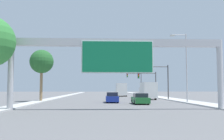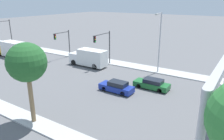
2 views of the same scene
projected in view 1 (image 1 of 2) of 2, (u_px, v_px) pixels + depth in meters
sidewalk_right at (150, 96)px, 65.69m from camera, size 3.00×120.00×0.15m
median_strip_left at (66, 96)px, 64.77m from camera, size 2.00×120.00×0.15m
sign_gantry at (117, 54)px, 23.66m from camera, size 20.44×0.73×6.71m
car_near_right at (140, 99)px, 32.21m from camera, size 1.82×4.76×1.39m
car_mid_center at (112, 98)px, 35.46m from camera, size 1.72×4.57×1.45m
truck_box_primary at (148, 91)px, 45.91m from camera, size 2.30×7.24×3.10m
truck_box_secondary at (121, 90)px, 63.43m from camera, size 2.48×7.13×3.28m
traffic_light_near_intersection at (159, 76)px, 43.96m from camera, size 4.87×0.32×6.13m
traffic_light_mid_block at (149, 80)px, 53.90m from camera, size 4.18×0.32×5.55m
traffic_light_far_intersection at (136, 80)px, 73.88m from camera, size 4.60×0.32×6.68m
palm_tree_background at (42, 62)px, 38.32m from camera, size 3.62×3.62×7.94m
street_lamp_right at (185, 63)px, 34.72m from camera, size 2.32×0.28×9.66m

